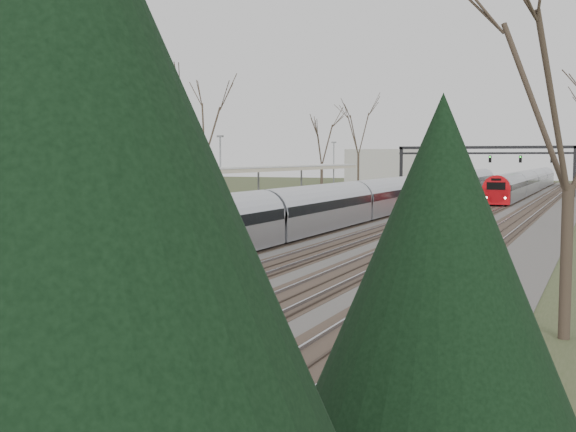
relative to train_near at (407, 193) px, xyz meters
The scene contains 10 objects.
track_bed 5.12m from the train_near, 55.84° to the right, with size 24.00×160.00×0.22m.
platform 22.57m from the train_near, 106.89° to the right, with size 3.50×69.00×1.00m, color #9E9B93.
canopy 27.01m from the train_near, 104.09° to the right, with size 4.10×50.00×3.11m.
dome_building 28.61m from the train_near, 132.35° to the right, with size 10.00×8.00×10.30m.
signal_gantry 26.29m from the train_near, 83.85° to the left, with size 21.00×0.59×6.08m.
evergreen_clump 62.00m from the train_near, 76.55° to the right, with size 5.90×7.10×6.50m.
tree_west_far 19.38m from the train_near, 142.63° to the right, with size 5.50×5.50×11.33m.
tree_east_near 47.00m from the train_near, 70.62° to the right, with size 4.50×4.50×9.27m.
train_near is the anchor object (origin of this frame).
train_far 36.14m from the train_near, 78.83° to the left, with size 2.62×60.21×3.05m.
Camera 1 is at (13.87, -4.63, 4.75)m, focal length 45.00 mm.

